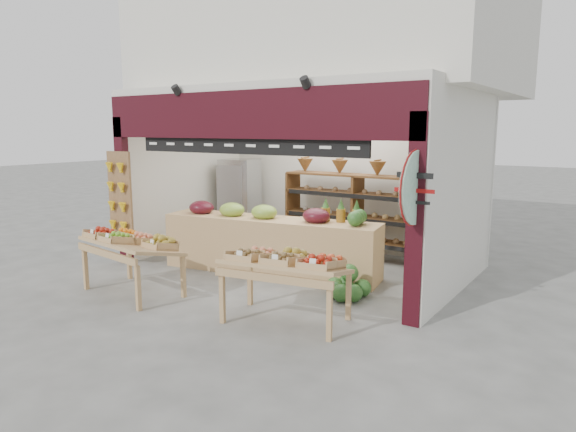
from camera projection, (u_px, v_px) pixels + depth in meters
The scene contains 11 objects.
ground at pixel (281, 272), 8.86m from camera, with size 60.00×60.00×0.00m, color #61615D.
shop_structure at pixel (330, 48), 9.52m from camera, with size 6.36×5.12×5.40m.
banana_board at pixel (119, 204), 9.22m from camera, with size 0.60×0.15×1.80m.
gift_sign at pixel (415, 188), 6.11m from camera, with size 0.04×0.93×0.92m.
back_shelving at pixel (357, 200), 9.76m from camera, with size 3.00×0.49×1.86m.
refrigerator at pixel (240, 201), 11.12m from camera, with size 0.70×0.70×1.80m, color #BABDC1.
cardboard_stack at pixel (246, 242), 10.17m from camera, with size 0.95×0.69×0.64m.
mid_counter at pixel (269, 243), 8.76m from camera, with size 3.85×1.38×1.17m.
display_table_left at pixel (129, 242), 7.69m from camera, with size 1.65×1.05×1.00m.
display_table_right at pixel (286, 262), 6.47m from camera, with size 1.68×1.13×1.00m.
watermelon_pile at pixel (346, 287), 7.49m from camera, with size 0.65×0.65×0.51m.
Camera 1 is at (4.90, -7.03, 2.45)m, focal length 32.00 mm.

